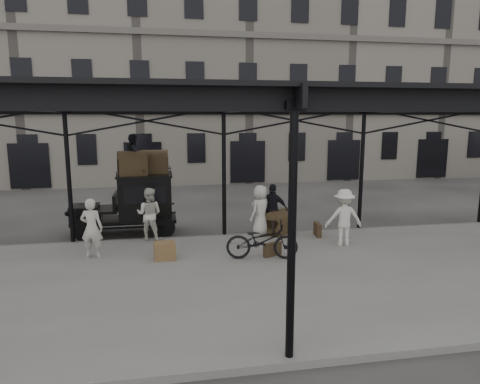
{
  "coord_description": "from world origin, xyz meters",
  "views": [
    {
      "loc": [
        -2.02,
        -12.25,
        4.18
      ],
      "look_at": [
        0.48,
        1.6,
        1.7
      ],
      "focal_mm": 32.0,
      "sensor_mm": 36.0,
      "label": 1
    }
  ],
  "objects_px": {
    "taxi": "(137,201)",
    "porter_left": "(92,228)",
    "bicycle": "(262,241)",
    "steamer_trunk_platform": "(279,224)",
    "porter_official": "(273,209)",
    "steamer_trunk_roof_near": "(132,165)"
  },
  "relations": [
    {
      "from": "porter_official",
      "to": "taxi",
      "type": "bearing_deg",
      "value": 11.37
    },
    {
      "from": "porter_left",
      "to": "bicycle",
      "type": "xyz_separation_m",
      "value": [
        4.81,
        -1.01,
        -0.33
      ]
    },
    {
      "from": "porter_left",
      "to": "bicycle",
      "type": "distance_m",
      "value": 4.92
    },
    {
      "from": "porter_left",
      "to": "taxi",
      "type": "bearing_deg",
      "value": -99.02
    },
    {
      "from": "taxi",
      "to": "porter_left",
      "type": "distance_m",
      "value": 3.08
    },
    {
      "from": "porter_left",
      "to": "steamer_trunk_platform",
      "type": "bearing_deg",
      "value": -153.57
    },
    {
      "from": "bicycle",
      "to": "steamer_trunk_platform",
      "type": "distance_m",
      "value": 2.8
    },
    {
      "from": "porter_left",
      "to": "steamer_trunk_platform",
      "type": "height_order",
      "value": "porter_left"
    },
    {
      "from": "taxi",
      "to": "porter_left",
      "type": "bearing_deg",
      "value": -111.22
    },
    {
      "from": "taxi",
      "to": "porter_official",
      "type": "xyz_separation_m",
      "value": [
        4.67,
        -1.33,
        -0.18
      ]
    },
    {
      "from": "taxi",
      "to": "porter_official",
      "type": "bearing_deg",
      "value": -15.88
    },
    {
      "from": "taxi",
      "to": "steamer_trunk_platform",
      "type": "bearing_deg",
      "value": -15.51
    },
    {
      "from": "taxi",
      "to": "steamer_trunk_roof_near",
      "type": "bearing_deg",
      "value": -108.07
    },
    {
      "from": "taxi",
      "to": "bicycle",
      "type": "relative_size",
      "value": 1.78
    },
    {
      "from": "bicycle",
      "to": "steamer_trunk_roof_near",
      "type": "height_order",
      "value": "steamer_trunk_roof_near"
    },
    {
      "from": "bicycle",
      "to": "steamer_trunk_roof_near",
      "type": "relative_size",
      "value": 2.14
    },
    {
      "from": "porter_left",
      "to": "steamer_trunk_roof_near",
      "type": "distance_m",
      "value": 3.2
    },
    {
      "from": "porter_official",
      "to": "bicycle",
      "type": "xyz_separation_m",
      "value": [
        -0.98,
        -2.55,
        -0.34
      ]
    },
    {
      "from": "taxi",
      "to": "porter_left",
      "type": "height_order",
      "value": "taxi"
    },
    {
      "from": "porter_official",
      "to": "bicycle",
      "type": "height_order",
      "value": "porter_official"
    },
    {
      "from": "porter_left",
      "to": "porter_official",
      "type": "height_order",
      "value": "porter_official"
    },
    {
      "from": "porter_left",
      "to": "porter_official",
      "type": "bearing_deg",
      "value": -152.87
    }
  ]
}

